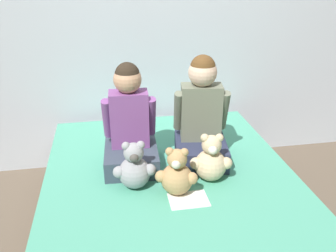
{
  "coord_description": "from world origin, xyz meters",
  "views": [
    {
      "loc": [
        -0.33,
        -1.67,
        1.59
      ],
      "look_at": [
        0.0,
        0.2,
        0.72
      ],
      "focal_mm": 38.0,
      "sensor_mm": 36.0,
      "label": 1
    }
  ],
  "objects_px": {
    "child_on_right": "(201,119)",
    "teddy_bear_held_by_right_child": "(211,161)",
    "bed": "(174,216)",
    "teddy_bear_between_children": "(177,175)",
    "sign_card": "(188,200)",
    "teddy_bear_held_by_left_child": "(134,168)",
    "child_on_left": "(130,127)"
  },
  "relations": [
    {
      "from": "child_on_right",
      "to": "teddy_bear_held_by_right_child",
      "type": "xyz_separation_m",
      "value": [
        -0.01,
        -0.26,
        -0.15
      ]
    },
    {
      "from": "bed",
      "to": "teddy_bear_held_by_right_child",
      "type": "bearing_deg",
      "value": 6.45
    },
    {
      "from": "teddy_bear_held_by_right_child",
      "to": "teddy_bear_between_children",
      "type": "bearing_deg",
      "value": -146.23
    },
    {
      "from": "teddy_bear_held_by_right_child",
      "to": "child_on_right",
      "type": "bearing_deg",
      "value": 98.02
    },
    {
      "from": "teddy_bear_held_by_right_child",
      "to": "sign_card",
      "type": "height_order",
      "value": "teddy_bear_held_by_right_child"
    },
    {
      "from": "bed",
      "to": "teddy_bear_held_by_left_child",
      "type": "distance_m",
      "value": 0.41
    },
    {
      "from": "child_on_left",
      "to": "child_on_right",
      "type": "distance_m",
      "value": 0.44
    },
    {
      "from": "teddy_bear_held_by_left_child",
      "to": "teddy_bear_between_children",
      "type": "relative_size",
      "value": 1.02
    },
    {
      "from": "teddy_bear_between_children",
      "to": "sign_card",
      "type": "distance_m",
      "value": 0.15
    },
    {
      "from": "teddy_bear_held_by_right_child",
      "to": "teddy_bear_between_children",
      "type": "relative_size",
      "value": 1.05
    },
    {
      "from": "child_on_left",
      "to": "teddy_bear_held_by_left_child",
      "type": "height_order",
      "value": "child_on_left"
    },
    {
      "from": "teddy_bear_held_by_left_child",
      "to": "teddy_bear_between_children",
      "type": "height_order",
      "value": "teddy_bear_held_by_left_child"
    },
    {
      "from": "child_on_right",
      "to": "sign_card",
      "type": "bearing_deg",
      "value": -103.14
    },
    {
      "from": "bed",
      "to": "teddy_bear_held_by_right_child",
      "type": "xyz_separation_m",
      "value": [
        0.22,
        0.02,
        0.34
      ]
    },
    {
      "from": "sign_card",
      "to": "child_on_right",
      "type": "bearing_deg",
      "value": 68.1
    },
    {
      "from": "bed",
      "to": "teddy_bear_held_by_left_child",
      "type": "bearing_deg",
      "value": 173.82
    },
    {
      "from": "teddy_bear_held_by_left_child",
      "to": "sign_card",
      "type": "bearing_deg",
      "value": -31.62
    },
    {
      "from": "bed",
      "to": "child_on_left",
      "type": "height_order",
      "value": "child_on_left"
    },
    {
      "from": "child_on_right",
      "to": "sign_card",
      "type": "xyz_separation_m",
      "value": [
        -0.18,
        -0.44,
        -0.27
      ]
    },
    {
      "from": "teddy_bear_held_by_right_child",
      "to": "sign_card",
      "type": "relative_size",
      "value": 1.39
    },
    {
      "from": "child_on_right",
      "to": "teddy_bear_between_children",
      "type": "xyz_separation_m",
      "value": [
        -0.23,
        -0.36,
        -0.16
      ]
    },
    {
      "from": "child_on_left",
      "to": "sign_card",
      "type": "height_order",
      "value": "child_on_left"
    },
    {
      "from": "teddy_bear_held_by_right_child",
      "to": "sign_card",
      "type": "bearing_deg",
      "value": -124.28
    },
    {
      "from": "child_on_left",
      "to": "teddy_bear_between_children",
      "type": "height_order",
      "value": "child_on_left"
    },
    {
      "from": "bed",
      "to": "sign_card",
      "type": "distance_m",
      "value": 0.28
    },
    {
      "from": "teddy_bear_held_by_left_child",
      "to": "teddy_bear_held_by_right_child",
      "type": "bearing_deg",
      "value": 2.01
    },
    {
      "from": "child_on_right",
      "to": "teddy_bear_between_children",
      "type": "height_order",
      "value": "child_on_right"
    },
    {
      "from": "child_on_right",
      "to": "teddy_bear_between_children",
      "type": "distance_m",
      "value": 0.45
    },
    {
      "from": "bed",
      "to": "teddy_bear_between_children",
      "type": "relative_size",
      "value": 7.23
    },
    {
      "from": "bed",
      "to": "child_on_right",
      "type": "height_order",
      "value": "child_on_right"
    },
    {
      "from": "teddy_bear_between_children",
      "to": "teddy_bear_held_by_right_child",
      "type": "bearing_deg",
      "value": 40.87
    },
    {
      "from": "teddy_bear_between_children",
      "to": "sign_card",
      "type": "bearing_deg",
      "value": -41.21
    }
  ]
}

